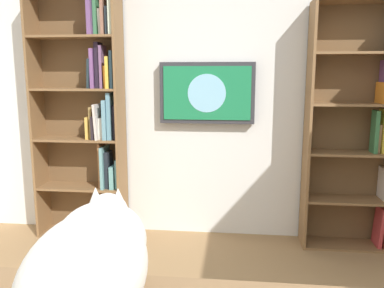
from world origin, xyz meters
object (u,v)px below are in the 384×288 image
at_px(wall_mounted_tv, 207,93).
at_px(bookshelf_right, 89,112).
at_px(bookshelf_left, 366,129).
at_px(cat, 91,263).

bearing_deg(wall_mounted_tv, bookshelf_right, 4.51).
bearing_deg(bookshelf_right, bookshelf_left, 179.99).
distance_m(bookshelf_left, wall_mounted_tv, 1.37).
distance_m(wall_mounted_tv, cat, 2.47).
xyz_separation_m(wall_mounted_tv, cat, (0.16, 2.43, -0.38)).
relative_size(bookshelf_right, cat, 3.17).
relative_size(bookshelf_right, wall_mounted_tv, 2.70).
bearing_deg(bookshelf_right, wall_mounted_tv, -175.49).
bearing_deg(bookshelf_left, bookshelf_right, -0.01).
xyz_separation_m(bookshelf_left, bookshelf_right, (2.39, -0.00, 0.12)).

